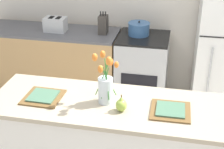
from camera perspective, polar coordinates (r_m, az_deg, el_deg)
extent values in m
cube|color=tan|center=(2.65, -1.10, -5.02)|extent=(1.80, 0.66, 0.03)
cube|color=tan|center=(4.51, -9.75, 1.66)|extent=(1.68, 0.60, 0.87)
cube|color=#515156|center=(4.35, -10.20, 7.09)|extent=(1.68, 0.60, 0.03)
cube|color=#B2B5B7|center=(4.25, 5.03, 0.39)|extent=(0.60, 0.60, 0.88)
cube|color=black|center=(4.07, 5.27, 6.13)|extent=(0.60, 0.60, 0.02)
cube|color=black|center=(3.99, 4.46, -1.90)|extent=(0.42, 0.01, 0.29)
cylinder|color=#B2B5B7|center=(3.87, 15.73, -0.81)|extent=(0.02, 0.02, 0.75)
cylinder|color=silver|center=(2.59, -0.98, -2.67)|extent=(0.11, 0.11, 0.20)
cylinder|color=#3D8438|center=(2.56, -0.55, -1.11)|extent=(0.12, 0.03, 0.24)
ellipsoid|color=orange|center=(2.50, 0.73, 1.63)|extent=(0.03, 0.03, 0.05)
cylinder|color=#3D8438|center=(2.56, -0.82, -1.05)|extent=(0.05, 0.06, 0.25)
ellipsoid|color=orange|center=(2.52, -0.19, 2.09)|extent=(0.04, 0.04, 0.06)
cylinder|color=#3D8438|center=(2.56, -1.16, -0.44)|extent=(0.06, 0.09, 0.29)
ellipsoid|color=orange|center=(2.54, -1.58, 3.38)|extent=(0.04, 0.04, 0.06)
cylinder|color=#3D8438|center=(2.55, -1.58, -0.58)|extent=(0.12, 0.02, 0.29)
ellipsoid|color=orange|center=(2.49, -2.89, 2.88)|extent=(0.04, 0.04, 0.06)
cylinder|color=#3D8438|center=(2.55, -1.26, -1.46)|extent=(0.05, 0.08, 0.23)
ellipsoid|color=orange|center=(2.46, -1.94, 0.91)|extent=(0.04, 0.04, 0.06)
cylinder|color=#3D8438|center=(2.53, -0.86, -0.80)|extent=(0.06, 0.10, 0.30)
ellipsoid|color=orange|center=(2.41, -0.53, 2.25)|extent=(0.04, 0.04, 0.07)
ellipsoid|color=#9EBC47|center=(2.51, 1.55, -5.14)|extent=(0.08, 0.08, 0.10)
cone|color=#9EBC47|center=(2.49, 1.56, -4.08)|extent=(0.05, 0.05, 0.04)
cylinder|color=brown|center=(2.47, 1.57, -3.58)|extent=(0.01, 0.01, 0.02)
cube|color=brown|center=(2.75, -11.36, -3.70)|extent=(0.29, 0.29, 0.01)
cube|color=#477056|center=(2.75, -11.38, -3.48)|extent=(0.21, 0.21, 0.01)
cube|color=brown|center=(2.56, 9.68, -5.97)|extent=(0.29, 0.29, 0.01)
cube|color=#477056|center=(2.56, 9.70, -5.74)|extent=(0.21, 0.21, 0.01)
cube|color=#B7BABC|center=(4.27, -9.39, 8.22)|extent=(0.26, 0.18, 0.17)
cube|color=black|center=(4.26, -10.05, 9.33)|extent=(0.05, 0.11, 0.01)
cube|color=black|center=(4.23, -8.89, 9.29)|extent=(0.05, 0.11, 0.01)
cube|color=black|center=(4.31, -11.17, 8.61)|extent=(0.02, 0.02, 0.02)
cylinder|color=#386093|center=(4.10, 4.49, 7.49)|extent=(0.25, 0.25, 0.13)
cylinder|color=#386093|center=(4.08, 4.52, 8.47)|extent=(0.26, 0.26, 0.01)
sphere|color=black|center=(4.07, 4.53, 8.73)|extent=(0.02, 0.02, 0.02)
cube|color=#3D3833|center=(4.12, -1.48, 8.29)|extent=(0.10, 0.14, 0.22)
cylinder|color=black|center=(4.09, -1.92, 10.11)|extent=(0.01, 0.01, 0.05)
cylinder|color=black|center=(4.09, -1.50, 10.09)|extent=(0.01, 0.01, 0.05)
cylinder|color=black|center=(4.08, -1.08, 10.07)|extent=(0.01, 0.01, 0.05)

